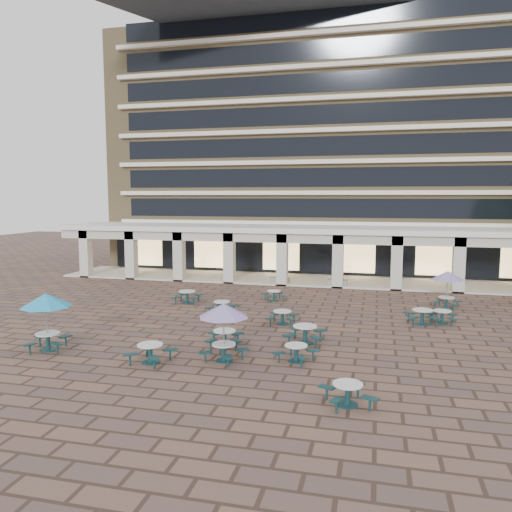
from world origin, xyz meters
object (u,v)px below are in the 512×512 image
object	(u,v)px
planter_left	(279,277)
planter_right	(338,279)
picnic_table_2	(296,352)
picnic_table_1	(305,333)
picnic_table_0	(150,352)

from	to	relation	value
planter_left	planter_right	size ratio (longest dim) A/B	1.00
picnic_table_2	picnic_table_1	bearing A→B (deg)	109.04
planter_right	planter_left	bearing A→B (deg)	180.00
picnic_table_2	planter_left	size ratio (longest dim) A/B	1.27
picnic_table_1	picnic_table_2	distance (m)	2.67
picnic_table_0	planter_right	distance (m)	20.50
picnic_table_0	planter_left	distance (m)	19.64
planter_left	picnic_table_2	bearing A→B (deg)	-76.83
picnic_table_1	picnic_table_2	bearing A→B (deg)	-86.42
planter_right	picnic_table_1	bearing A→B (deg)	-91.11
picnic_table_1	planter_right	bearing A→B (deg)	92.28
picnic_table_1	picnic_table_2	world-z (taller)	picnic_table_1
picnic_table_2	planter_left	world-z (taller)	planter_left
planter_right	picnic_table_0	bearing A→B (deg)	-107.19
picnic_table_2	planter_right	distance (m)	18.00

